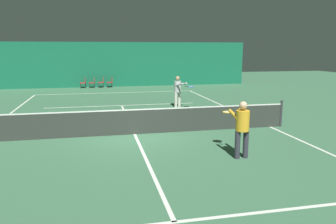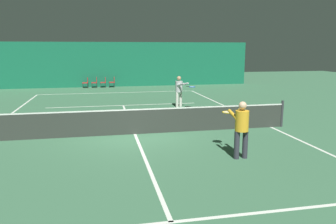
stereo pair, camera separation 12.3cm
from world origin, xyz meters
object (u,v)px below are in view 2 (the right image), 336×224
tennis_net (135,121)px  courtside_chair_3 (113,81)px  courtside_chair_0 (86,82)px  player_near (241,125)px  courtside_chair_2 (104,82)px  player_far (179,89)px  courtside_chair_1 (95,82)px

tennis_net → courtside_chair_3: bearing=90.8°
courtside_chair_0 → player_near: bearing=15.2°
player_near → courtside_chair_2: bearing=8.5°
player_far → courtside_chair_2: size_ratio=1.99×
player_far → courtside_chair_2: (-3.90, 10.02, -0.49)m
courtside_chair_0 → courtside_chair_1: same height
player_near → courtside_chair_3: player_near is taller
courtside_chair_2 → player_far: bearing=21.3°
tennis_net → courtside_chair_2: 15.34m
courtside_chair_2 → tennis_net: bearing=3.5°
player_near → courtside_chair_2: (-3.63, 18.61, -0.48)m
tennis_net → player_far: player_far is taller
courtside_chair_0 → courtside_chair_1: bearing=90.0°
courtside_chair_1 → courtside_chair_2: (0.70, 0.00, 0.00)m
tennis_net → courtside_chair_0: bearing=98.7°
courtside_chair_0 → courtside_chair_3: (2.11, 0.00, 0.00)m
player_near → courtside_chair_3: size_ratio=1.98×
courtside_chair_2 → courtside_chair_3: same height
player_near → courtside_chair_0: (-5.04, 18.61, -0.48)m
courtside_chair_0 → courtside_chair_3: 2.11m
courtside_chair_1 → courtside_chair_2: same height
player_near → courtside_chair_0: size_ratio=1.98×
courtside_chair_1 → tennis_net: bearing=6.1°
courtside_chair_0 → courtside_chair_2: (1.41, 0.00, 0.00)m
tennis_net → courtside_chair_0: size_ratio=14.29×
tennis_net → courtside_chair_2: (-0.93, 15.32, -0.03)m
tennis_net → courtside_chair_1: bearing=96.1°
courtside_chair_1 → courtside_chair_2: bearing=90.0°
player_near → courtside_chair_1: player_near is taller
courtside_chair_2 → courtside_chair_1: bearing=-90.0°
player_far → courtside_chair_0: bearing=177.9°
tennis_net → courtside_chair_2: size_ratio=14.29×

